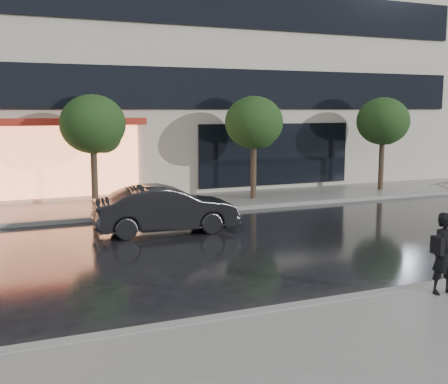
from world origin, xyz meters
TOP-DOWN VIEW (x-y plane):
  - ground at (0.00, 0.00)m, footprint 120.00×120.00m
  - sidewalk_far at (0.00, 10.25)m, footprint 60.00×3.50m
  - curb_near at (0.00, -1.00)m, footprint 60.00×0.25m
  - curb_far at (0.00, 8.50)m, footprint 60.00×0.25m
  - bg_building_right at (26.00, 28.00)m, footprint 12.00×12.00m
  - tree_mid_west at (-2.94, 10.03)m, footprint 2.20×2.20m
  - tree_mid_east at (3.06, 10.03)m, footprint 2.20×2.20m
  - tree_far_east at (9.06, 10.03)m, footprint 2.20×2.20m
  - parked_car at (-1.72, 6.00)m, footprint 4.18×1.74m
  - pedestrian_with_umbrella at (1.30, -1.50)m, footprint 0.86×0.87m

SIDE VIEW (x-z plane):
  - ground at x=0.00m, z-range 0.00..0.00m
  - sidewalk_far at x=0.00m, z-range 0.00..0.12m
  - curb_near at x=0.00m, z-range 0.00..0.14m
  - curb_far at x=0.00m, z-range 0.00..0.14m
  - parked_car at x=-1.72m, z-range 0.00..1.34m
  - pedestrian_with_umbrella at x=1.30m, z-range 0.43..2.53m
  - tree_mid_west at x=-2.94m, z-range 0.93..4.92m
  - tree_mid_east at x=3.06m, z-range 0.93..4.92m
  - tree_far_east at x=9.06m, z-range 0.93..4.92m
  - bg_building_right at x=26.00m, z-range 0.00..16.00m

